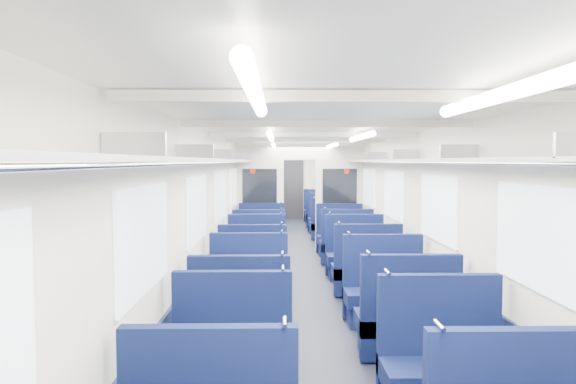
% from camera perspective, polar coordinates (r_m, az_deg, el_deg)
% --- Properties ---
extents(floor, '(2.80, 18.00, 0.01)m').
position_cam_1_polar(floor, '(9.01, 1.91, -9.18)').
color(floor, black).
rests_on(floor, ground).
extents(ceiling, '(2.80, 18.00, 0.01)m').
position_cam_1_polar(ceiling, '(8.81, 1.94, 5.92)').
color(ceiling, white).
rests_on(ceiling, wall_left).
extents(wall_left, '(0.02, 18.00, 2.35)m').
position_cam_1_polar(wall_left, '(8.87, -7.14, -1.72)').
color(wall_left, beige).
rests_on(wall_left, floor).
extents(dado_left, '(0.03, 17.90, 0.70)m').
position_cam_1_polar(dado_left, '(8.98, -7.01, -6.96)').
color(dado_left, '#12193C').
rests_on(dado_left, floor).
extents(wall_right, '(0.02, 18.00, 2.35)m').
position_cam_1_polar(wall_right, '(9.01, 10.86, -1.67)').
color(wall_right, beige).
rests_on(wall_right, floor).
extents(dado_right, '(0.03, 17.90, 0.70)m').
position_cam_1_polar(dado_right, '(9.12, 10.71, -6.84)').
color(dado_right, '#12193C').
rests_on(dado_right, floor).
extents(wall_far, '(2.80, 0.02, 2.35)m').
position_cam_1_polar(wall_far, '(17.81, 0.48, 0.87)').
color(wall_far, beige).
rests_on(wall_far, floor).
extents(luggage_rack_left, '(0.36, 17.40, 0.18)m').
position_cam_1_polar(luggage_rack_left, '(8.82, -5.97, 3.45)').
color(luggage_rack_left, '#B2B5BA').
rests_on(luggage_rack_left, wall_left).
extents(luggage_rack_right, '(0.36, 17.40, 0.18)m').
position_cam_1_polar(luggage_rack_right, '(8.94, 9.74, 3.42)').
color(luggage_rack_right, '#B2B5BA').
rests_on(luggage_rack_right, wall_right).
extents(windows, '(2.78, 15.60, 0.75)m').
position_cam_1_polar(windows, '(8.36, 2.09, -0.32)').
color(windows, white).
rests_on(windows, wall_left).
extents(ceiling_fittings, '(2.70, 16.06, 0.11)m').
position_cam_1_polar(ceiling_fittings, '(8.54, 2.03, 5.59)').
color(ceiling_fittings, silver).
rests_on(ceiling_fittings, ceiling).
extents(end_door, '(0.75, 0.06, 2.00)m').
position_cam_1_polar(end_door, '(17.76, 0.48, 0.30)').
color(end_door, black).
rests_on(end_door, floor).
extents(bulkhead, '(2.80, 0.10, 2.35)m').
position_cam_1_polar(bulkhead, '(11.34, 1.29, -0.29)').
color(bulkhead, silver).
rests_on(bulkhead, floor).
extents(seat_6, '(0.98, 0.54, 1.10)m').
position_cam_1_polar(seat_6, '(4.38, -6.28, -18.39)').
color(seat_6, '#0F1A48').
rests_on(seat_6, floor).
extents(seat_7, '(0.98, 0.54, 1.10)m').
position_cam_1_polar(seat_7, '(4.42, 16.74, -18.35)').
color(seat_7, '#0F1A48').
rests_on(seat_7, floor).
extents(seat_8, '(0.98, 0.54, 1.10)m').
position_cam_1_polar(seat_8, '(5.29, -5.27, -14.50)').
color(seat_8, '#0F1A48').
rests_on(seat_8, floor).
extents(seat_9, '(0.98, 0.54, 1.10)m').
position_cam_1_polar(seat_9, '(5.46, 12.97, -14.02)').
color(seat_9, '#0F1A48').
rests_on(seat_9, floor).
extents(seat_10, '(0.98, 0.54, 1.10)m').
position_cam_1_polar(seat_10, '(6.53, -4.40, -11.03)').
color(seat_10, '#0F1A48').
rests_on(seat_10, floor).
extents(seat_11, '(0.98, 0.54, 1.10)m').
position_cam_1_polar(seat_11, '(6.49, 10.59, -11.16)').
color(seat_11, '#0F1A48').
rests_on(seat_11, floor).
extents(seat_12, '(0.98, 0.54, 1.10)m').
position_cam_1_polar(seat_12, '(7.62, -3.89, -8.93)').
color(seat_12, '#0F1A48').
rests_on(seat_12, floor).
extents(seat_13, '(0.98, 0.54, 1.10)m').
position_cam_1_polar(seat_13, '(7.75, 8.62, -8.74)').
color(seat_13, '#0F1A48').
rests_on(seat_13, floor).
extents(seat_14, '(0.98, 0.54, 1.10)m').
position_cam_1_polar(seat_14, '(8.78, -3.49, -7.27)').
color(seat_14, '#0F1A48').
rests_on(seat_14, floor).
extents(seat_15, '(0.98, 0.54, 1.10)m').
position_cam_1_polar(seat_15, '(8.81, 7.43, -7.26)').
color(seat_15, '#0F1A48').
rests_on(seat_15, floor).
extents(seat_16, '(0.98, 0.54, 1.10)m').
position_cam_1_polar(seat_16, '(9.82, -3.21, -6.13)').
color(seat_16, '#0F1A48').
rests_on(seat_16, floor).
extents(seat_17, '(0.98, 0.54, 1.10)m').
position_cam_1_polar(seat_17, '(9.98, 6.43, -5.99)').
color(seat_17, '#0F1A48').
rests_on(seat_17, floor).
extents(seat_18, '(0.98, 0.54, 1.10)m').
position_cam_1_polar(seat_18, '(11.06, -2.96, -5.05)').
color(seat_18, '#0F1A48').
rests_on(seat_18, floor).
extents(seat_19, '(0.98, 0.54, 1.10)m').
position_cam_1_polar(seat_19, '(10.97, 5.75, -5.14)').
color(seat_19, '#0F1A48').
rests_on(seat_19, floor).
extents(seat_20, '(0.98, 0.54, 1.10)m').
position_cam_1_polar(seat_20, '(13.07, -2.64, -3.74)').
color(seat_20, '#0F1A48').
rests_on(seat_20, floor).
extents(seat_21, '(0.98, 0.54, 1.10)m').
position_cam_1_polar(seat_21, '(12.98, 4.70, -3.80)').
color(seat_21, '#0F1A48').
rests_on(seat_21, floor).
extents(seat_22, '(0.98, 0.54, 1.10)m').
position_cam_1_polar(seat_22, '(14.22, -2.51, -3.16)').
color(seat_22, '#0F1A48').
rests_on(seat_22, floor).
extents(seat_23, '(0.98, 0.54, 1.10)m').
position_cam_1_polar(seat_23, '(14.26, 4.18, -3.15)').
color(seat_23, '#0F1A48').
rests_on(seat_23, floor).
extents(seat_24, '(0.98, 0.54, 1.10)m').
position_cam_1_polar(seat_24, '(15.25, -2.40, -2.71)').
color(seat_24, '#0F1A48').
rests_on(seat_24, floor).
extents(seat_25, '(0.98, 0.54, 1.10)m').
position_cam_1_polar(seat_25, '(15.25, 3.85, -2.72)').
color(seat_25, '#0F1A48').
rests_on(seat_25, floor).
extents(seat_26, '(0.98, 0.54, 1.10)m').
position_cam_1_polar(seat_26, '(16.50, -2.29, -2.25)').
color(seat_26, '#0F1A48').
rests_on(seat_26, floor).
extents(seat_27, '(0.98, 0.54, 1.10)m').
position_cam_1_polar(seat_27, '(16.58, 3.46, -2.22)').
color(seat_27, '#0F1A48').
rests_on(seat_27, floor).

